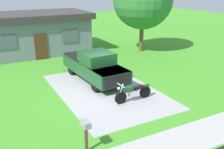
# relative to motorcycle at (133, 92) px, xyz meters

# --- Properties ---
(ground_plane) EXTENTS (80.00, 80.00, 0.00)m
(ground_plane) POSITION_rel_motorcycle_xyz_m (-0.65, 1.93, -0.47)
(ground_plane) COLOR #439328
(driveway_pad) EXTENTS (5.27, 8.34, 0.01)m
(driveway_pad) POSITION_rel_motorcycle_xyz_m (-0.65, 1.93, -0.47)
(driveway_pad) COLOR #9E9E9E
(driveway_pad) RESTS_ON ground
(sidewalk_strip) EXTENTS (36.00, 1.80, 0.01)m
(sidewalk_strip) POSITION_rel_motorcycle_xyz_m (-0.65, -4.07, -0.47)
(sidewalk_strip) COLOR #A6A6A1
(sidewalk_strip) RESTS_ON ground
(motorcycle) EXTENTS (2.21, 0.70, 1.09)m
(motorcycle) POSITION_rel_motorcycle_xyz_m (0.00, 0.00, 0.00)
(motorcycle) COLOR black
(motorcycle) RESTS_ON ground
(pickup_truck) EXTENTS (2.31, 5.73, 1.90)m
(pickup_truck) POSITION_rel_motorcycle_xyz_m (-0.48, 3.93, 0.48)
(pickup_truck) COLOR black
(pickup_truck) RESTS_ON ground
(mailbox) EXTENTS (0.26, 0.48, 1.26)m
(mailbox) POSITION_rel_motorcycle_xyz_m (-3.87, -2.91, 0.51)
(mailbox) COLOR #4C3823
(mailbox) RESTS_ON ground
(neighbor_house) EXTENTS (9.60, 5.60, 3.50)m
(neighbor_house) POSITION_rel_motorcycle_xyz_m (-2.33, 12.68, 1.32)
(neighbor_house) COLOR slate
(neighbor_house) RESTS_ON ground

